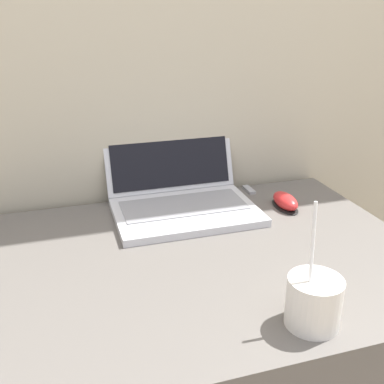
% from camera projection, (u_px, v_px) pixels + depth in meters
% --- Properties ---
extents(desk, '(1.10, 0.73, 0.71)m').
position_uv_depth(desk, '(186.00, 378.00, 1.14)').
color(desk, '#5B5651').
rests_on(desk, ground_plane).
extents(laptop, '(0.38, 0.35, 0.26)m').
position_uv_depth(laptop, '(179.00, 188.00, 1.25)').
color(laptop, silver).
rests_on(laptop, desk).
extents(drink_cup, '(0.10, 0.10, 0.23)m').
position_uv_depth(drink_cup, '(314.00, 301.00, 0.78)').
color(drink_cup, silver).
rests_on(drink_cup, desk).
extents(computer_mouse, '(0.06, 0.11, 0.04)m').
position_uv_depth(computer_mouse, '(285.00, 202.00, 1.25)').
color(computer_mouse, black).
rests_on(computer_mouse, desk).
extents(usb_stick, '(0.02, 0.06, 0.01)m').
position_uv_depth(usb_stick, '(249.00, 190.00, 1.38)').
color(usb_stick, '#99999E').
rests_on(usb_stick, desk).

